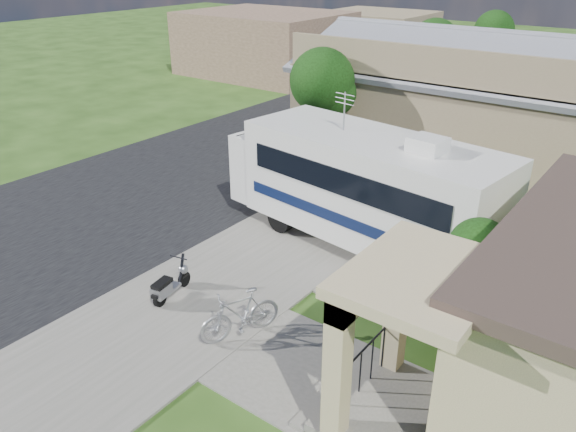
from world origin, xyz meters
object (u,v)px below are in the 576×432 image
Objects in this scene: shrub at (478,280)px; motorhome at (362,184)px; scooter at (169,285)px; van at (390,85)px; bicycle at (240,316)px; garden_hose at (369,380)px; pickup_truck at (328,120)px.

motorhome is at bearing 150.23° from shrub.
scooter is 0.25× the size of van.
garden_hose is (2.99, 0.42, -0.48)m from bicycle.
shrub is at bearing 14.06° from scooter.
shrub is 7.10m from scooter.
scooter is at bearing -155.25° from shrub.
scooter is (-6.37, -2.94, -1.05)m from shrub.
van is at bearing -75.60° from pickup_truck.
van is 23.46m from garden_hose.
van is (-7.32, 15.96, -1.01)m from motorhome.
garden_hose is at bearing -67.06° from van.
motorhome reaches higher than pickup_truck.
scooter is (-2.16, -5.34, -1.40)m from motorhome.
garden_hose is (5.34, 0.34, -0.34)m from scooter.
van reaches higher than garden_hose.
van is at bearing 122.12° from shrub.
scooter is 14.03m from pickup_truck.
shrub is at bearing 68.34° from garden_hose.
bicycle is 14.97m from pickup_truck.
pickup_truck is at bearing -86.63° from van.
bicycle is at bearing -80.42° from motorhome.
scooter is 0.75× the size of bicycle.
scooter is 21.92m from van.
motorhome is 6.18m from garden_hose.
shrub reaches higher than garden_hose.
motorhome is at bearing 115.85° from bicycle.
bicycle is at bearing -172.02° from garden_hose.
shrub is at bearing -61.54° from van.
pickup_truck is at bearing 135.29° from shrub.
van reaches higher than bicycle.
shrub is 3.13m from garden_hose.
bicycle is (-4.02, -3.02, -0.91)m from shrub.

